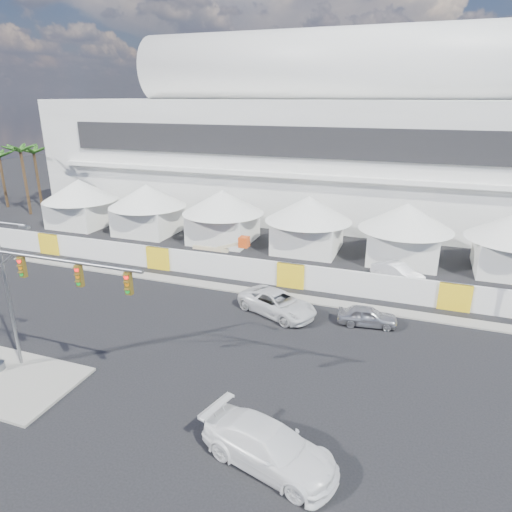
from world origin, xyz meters
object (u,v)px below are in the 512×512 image
(pickup_curb, at_px, (277,303))
(sedan_silver, at_px, (367,316))
(boom_lift, at_px, (206,258))
(streetlight_median, at_px, (9,284))
(traffic_mast, at_px, (12,301))
(lot_car_a, at_px, (398,273))
(pickup_near, at_px, (269,446))

(pickup_curb, bearing_deg, sedan_silver, -62.39)
(boom_lift, bearing_deg, streetlight_median, -98.71)
(traffic_mast, bearing_deg, boom_lift, 84.93)
(lot_car_a, height_order, boom_lift, boom_lift)
(sedan_silver, distance_m, streetlight_median, 21.47)
(pickup_near, bearing_deg, streetlight_median, 97.51)
(pickup_curb, bearing_deg, streetlight_median, 157.53)
(pickup_curb, relative_size, pickup_near, 0.97)
(pickup_near, bearing_deg, lot_car_a, 6.30)
(pickup_near, distance_m, traffic_mast, 14.69)
(lot_car_a, relative_size, traffic_mast, 0.43)
(pickup_curb, height_order, lot_car_a, pickup_curb)
(sedan_silver, height_order, streetlight_median, streetlight_median)
(pickup_curb, distance_m, pickup_near, 13.83)
(pickup_near, xyz_separation_m, streetlight_median, (-15.28, 2.21, 4.12))
(streetlight_median, height_order, boom_lift, streetlight_median)
(lot_car_a, bearing_deg, traffic_mast, 172.85)
(pickup_near, xyz_separation_m, boom_lift, (-12.48, 19.98, -0.02))
(pickup_near, relative_size, boom_lift, 0.96)
(traffic_mast, distance_m, streetlight_median, 1.53)
(lot_car_a, distance_m, traffic_mast, 27.94)
(sedan_silver, bearing_deg, traffic_mast, 119.58)
(pickup_curb, height_order, traffic_mast, traffic_mast)
(pickup_near, relative_size, traffic_mast, 0.58)
(pickup_curb, distance_m, lot_car_a, 11.78)
(pickup_curb, xyz_separation_m, pickup_near, (3.79, -13.30, 0.07))
(sedan_silver, relative_size, boom_lift, 0.62)
(streetlight_median, relative_size, boom_lift, 1.36)
(pickup_near, bearing_deg, pickup_curb, 31.64)
(pickup_curb, height_order, pickup_near, pickup_near)
(pickup_curb, relative_size, lot_car_a, 1.30)
(sedan_silver, bearing_deg, pickup_near, 162.84)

